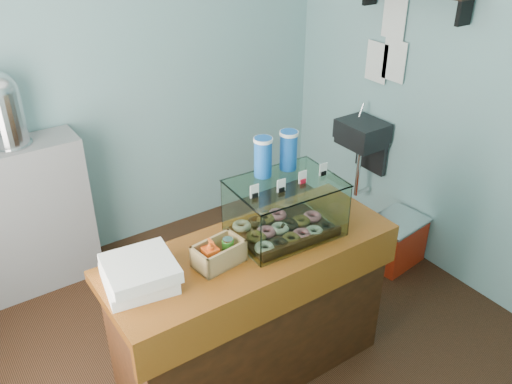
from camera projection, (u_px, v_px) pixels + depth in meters
ground at (230, 343)px, 3.48m from camera, size 3.50×3.50×0.00m
room_shell at (226, 86)px, 2.65m from camera, size 3.54×3.04×2.82m
counter at (252, 311)px, 3.07m from camera, size 1.60×0.60×0.90m
back_shelf at (15, 222)px, 3.71m from camera, size 1.00×0.32×1.10m
display_case at (282, 204)px, 2.92m from camera, size 0.59×0.45×0.53m
condiment_crate at (218, 254)px, 2.70m from camera, size 0.27×0.18×0.17m
pastry_boxes at (139, 273)px, 2.56m from camera, size 0.37×0.37×0.13m
coffee_urn at (3, 108)px, 3.38m from camera, size 0.26×0.26×0.48m
red_cooler at (395, 241)px, 4.15m from camera, size 0.47×0.38×0.38m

